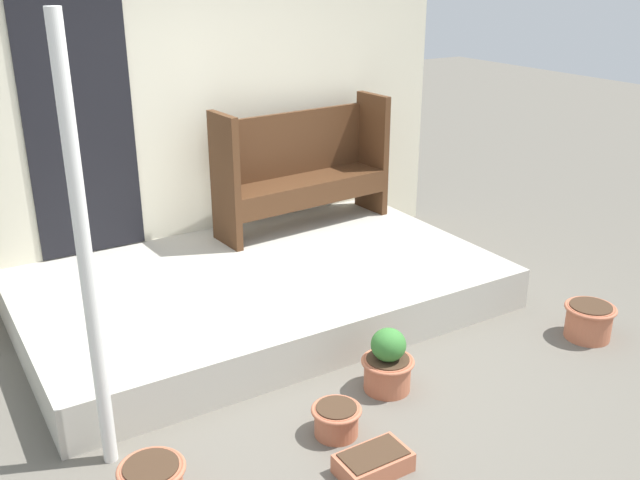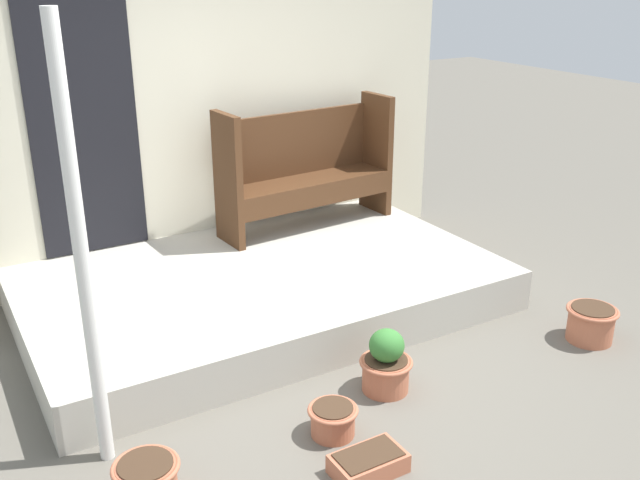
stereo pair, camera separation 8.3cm
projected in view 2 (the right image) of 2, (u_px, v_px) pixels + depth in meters
ground_plane at (311, 378)px, 4.50m from camera, size 24.00×24.00×0.00m
porch_slab at (263, 289)px, 5.36m from camera, size 3.44×2.08×0.31m
house_wall at (196, 114)px, 5.78m from camera, size 4.64×0.08×2.60m
support_post at (82, 259)px, 3.37m from camera, size 0.07×0.07×2.28m
bench at (304, 165)px, 6.05m from camera, size 1.59×0.51×1.07m
flower_pot_middle at (333, 419)px, 3.93m from camera, size 0.28×0.28×0.18m
flower_pot_right at (386, 364)px, 4.32m from camera, size 0.33×0.33×0.41m
flower_pot_far_right at (591, 322)px, 4.91m from camera, size 0.35×0.35×0.25m
planter_box_rect at (368, 463)px, 3.65m from camera, size 0.38×0.23×0.11m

